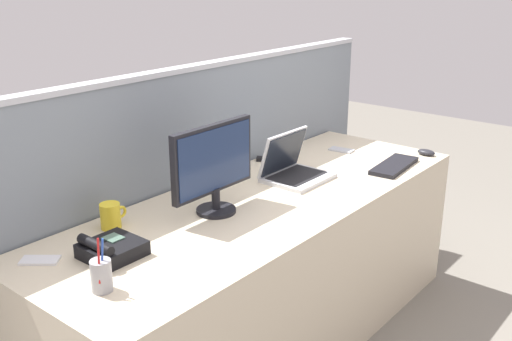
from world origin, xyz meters
TOP-DOWN VIEW (x-y plane):
  - ground_plane at (0.00, 0.00)m, footprint 10.00×10.00m
  - desk at (0.00, 0.00)m, footprint 2.30×0.79m
  - cubicle_divider at (0.00, 0.43)m, footprint 2.78×0.08m
  - desktop_monitor at (-0.26, 0.07)m, footprint 0.45×0.17m
  - laptop at (0.29, 0.06)m, footprint 0.31×0.26m
  - desk_phone at (-0.80, 0.07)m, footprint 0.20×0.19m
  - keyboard_main at (0.76, -0.26)m, footprint 0.37×0.16m
  - computer_mouse_right_hand at (1.07, -0.29)m, footprint 0.06×0.10m
  - pen_cup at (-0.96, -0.10)m, footprint 0.07×0.07m
  - cell_phone_white_slab at (-0.98, 0.24)m, footprint 0.14×0.15m
  - cell_phone_silver_slab at (0.84, 0.11)m, footprint 0.09×0.14m
  - tv_remote at (0.44, 0.30)m, footprint 0.13×0.17m
  - coffee_mug at (-0.64, 0.27)m, footprint 0.12×0.08m

SIDE VIEW (x-z plane):
  - ground_plane at x=0.00m, z-range 0.00..0.00m
  - desk at x=0.00m, z-range 0.00..0.76m
  - cubicle_divider at x=0.00m, z-range 0.00..1.32m
  - cell_phone_white_slab at x=-0.98m, z-range 0.76..0.77m
  - cell_phone_silver_slab at x=0.84m, z-range 0.76..0.77m
  - tv_remote at x=0.44m, z-range 0.76..0.78m
  - keyboard_main at x=0.76m, z-range 0.76..0.78m
  - computer_mouse_right_hand at x=1.07m, z-range 0.76..0.79m
  - desk_phone at x=-0.80m, z-range 0.75..0.84m
  - coffee_mug at x=-0.64m, z-range 0.76..0.86m
  - pen_cup at x=-0.96m, z-range 0.72..0.91m
  - laptop at x=0.29m, z-range 0.70..0.93m
  - desktop_monitor at x=-0.26m, z-range 0.78..1.16m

